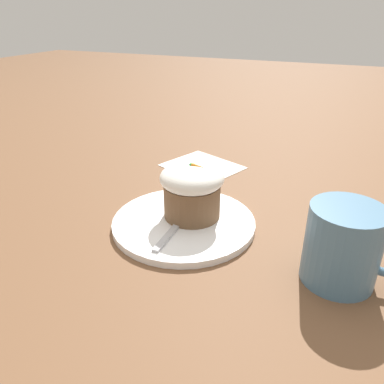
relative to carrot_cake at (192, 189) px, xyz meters
The scene contains 6 objects.
ground_plane 0.06m from the carrot_cake, 110.60° to the right, with size 4.00×4.00×0.00m, color brown.
dessert_plate 0.05m from the carrot_cake, 110.60° to the right, with size 0.22×0.22×0.01m.
carrot_cake is the anchor object (origin of this frame).
spoon 0.05m from the carrot_cake, 105.36° to the right, with size 0.04×0.12×0.01m.
coffee_cup 0.23m from the carrot_cake, 14.34° to the right, with size 0.12×0.09×0.10m.
paper_napkin 0.23m from the carrot_cake, 107.91° to the left, with size 0.18×0.17×0.00m.
Camera 1 is at (0.21, -0.45, 0.30)m, focal length 35.00 mm.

